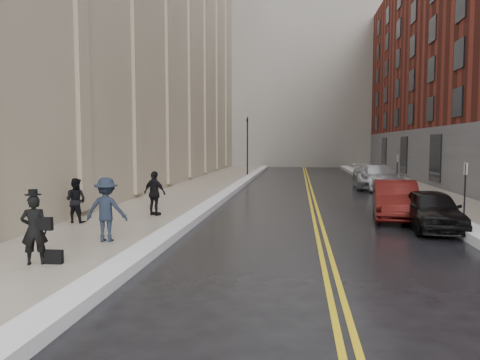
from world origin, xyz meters
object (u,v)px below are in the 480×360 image
(pedestrian_b, at_px, (106,210))
(pedestrian_c, at_px, (155,193))
(car_silver_near, at_px, (377,177))
(car_silver_far, at_px, (376,176))
(pedestrian_a, at_px, (76,200))
(pedestrian_main, at_px, (34,230))
(car_maroon, at_px, (395,200))
(car_black, at_px, (432,210))

(pedestrian_b, relative_size, pedestrian_c, 1.06)
(car_silver_near, xyz_separation_m, car_silver_far, (-0.00, 0.53, -0.00))
(pedestrian_c, bearing_deg, pedestrian_a, 63.90)
(car_silver_far, height_order, pedestrian_main, pedestrian_main)
(pedestrian_b, bearing_deg, pedestrian_a, -54.13)
(pedestrian_main, xyz_separation_m, pedestrian_b, (0.61, 2.64, 0.11))
(car_maroon, relative_size, pedestrian_b, 2.48)
(car_silver_near, xyz_separation_m, pedestrian_c, (-10.54, -13.30, 0.20))
(pedestrian_a, distance_m, pedestrian_b, 3.71)
(car_silver_far, bearing_deg, pedestrian_main, -114.25)
(car_silver_far, xyz_separation_m, pedestrian_c, (-10.54, -13.83, 0.20))
(pedestrian_a, bearing_deg, pedestrian_main, 115.39)
(car_silver_near, distance_m, pedestrian_b, 20.93)
(pedestrian_a, distance_m, pedestrian_c, 2.98)
(car_maroon, xyz_separation_m, pedestrian_b, (-9.14, -6.07, 0.32))
(car_maroon, xyz_separation_m, car_silver_near, (1.29, 12.07, 0.06))
(pedestrian_b, bearing_deg, car_black, -162.38)
(car_silver_near, height_order, pedestrian_main, pedestrian_main)
(car_maroon, xyz_separation_m, pedestrian_a, (-11.49, -3.20, 0.19))
(pedestrian_a, bearing_deg, car_silver_near, -122.02)
(pedestrian_main, bearing_deg, car_silver_near, -139.39)
(pedestrian_a, bearing_deg, car_black, -167.77)
(car_black, relative_size, car_silver_far, 0.69)
(pedestrian_main, bearing_deg, car_maroon, -159.62)
(car_black, height_order, pedestrian_main, pedestrian_main)
(car_black, bearing_deg, car_silver_far, 89.45)
(car_black, relative_size, pedestrian_a, 2.56)
(pedestrian_main, height_order, pedestrian_c, pedestrian_c)
(car_silver_near, bearing_deg, pedestrian_main, -124.91)
(car_maroon, bearing_deg, pedestrian_a, -157.46)
(car_maroon, bearing_deg, pedestrian_c, -165.42)
(car_black, distance_m, pedestrian_main, 12.32)
(pedestrian_a, bearing_deg, car_maroon, -156.53)
(car_silver_far, bearing_deg, pedestrian_b, -116.05)
(pedestrian_b, height_order, pedestrian_c, pedestrian_b)
(pedestrian_a, relative_size, pedestrian_c, 0.91)
(car_black, height_order, pedestrian_a, pedestrian_a)
(car_silver_near, relative_size, pedestrian_a, 3.54)
(car_black, bearing_deg, pedestrian_b, -157.47)
(pedestrian_a, bearing_deg, pedestrian_b, 137.16)
(car_silver_near, bearing_deg, car_silver_far, 83.07)
(car_maroon, height_order, car_silver_far, car_silver_far)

